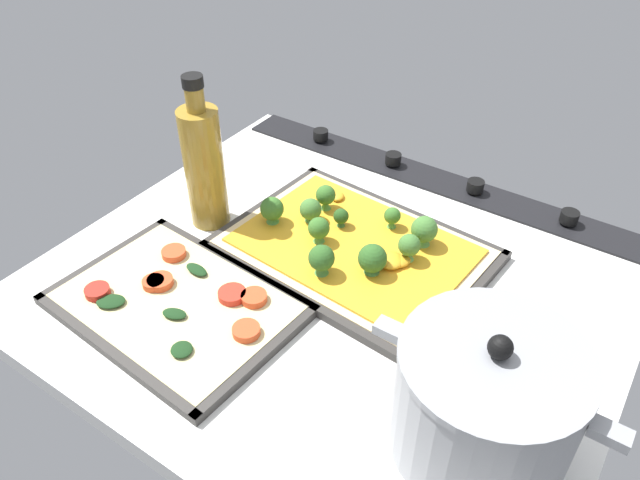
{
  "coord_description": "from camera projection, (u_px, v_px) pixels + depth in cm",
  "views": [
    {
      "loc": [
        -33.68,
        53.83,
        57.66
      ],
      "look_at": [
        3.33,
        -0.98,
        4.84
      ],
      "focal_mm": 34.46,
      "sensor_mm": 36.0,
      "label": 1
    }
  ],
  "objects": [
    {
      "name": "stove_control_panel",
      "position": [
        432.0,
        177.0,
        1.05
      ],
      "size": [
        73.73,
        7.0,
        2.6
      ],
      "color": "black",
      "rests_on": "ground_plane"
    },
    {
      "name": "broccoli_pizza",
      "position": [
        353.0,
        244.0,
        0.89
      ],
      "size": [
        36.35,
        26.93,
        5.99
      ],
      "color": "beige",
      "rests_on": "baking_tray_front"
    },
    {
      "name": "ground_plane",
      "position": [
        336.0,
        287.0,
        0.87
      ],
      "size": [
        76.8,
        67.84,
        3.0
      ],
      "primitive_type": "cube",
      "color": "silver"
    },
    {
      "name": "oil_bottle",
      "position": [
        204.0,
        165.0,
        0.9
      ],
      "size": [
        5.93,
        5.93,
        23.91
      ],
      "color": "olive",
      "rests_on": "ground_plane"
    },
    {
      "name": "veggie_pizza_back",
      "position": [
        177.0,
        302.0,
        0.81
      ],
      "size": [
        30.01,
        21.6,
        1.9
      ],
      "color": "#D3C589",
      "rests_on": "baking_tray_back"
    },
    {
      "name": "cooking_pot",
      "position": [
        485.0,
        402.0,
        0.61
      ],
      "size": [
        25.47,
        18.64,
        16.24
      ],
      "color": "gray",
      "rests_on": "ground_plane"
    },
    {
      "name": "baking_tray_back",
      "position": [
        176.0,
        306.0,
        0.81
      ],
      "size": [
        32.57,
        24.16,
        1.3
      ],
      "color": "#33302D",
      "rests_on": "ground_plane"
    },
    {
      "name": "baking_tray_front",
      "position": [
        354.0,
        252.0,
        0.9
      ],
      "size": [
        38.92,
        29.51,
        1.3
      ],
      "color": "#33302D",
      "rests_on": "ground_plane"
    }
  ]
}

